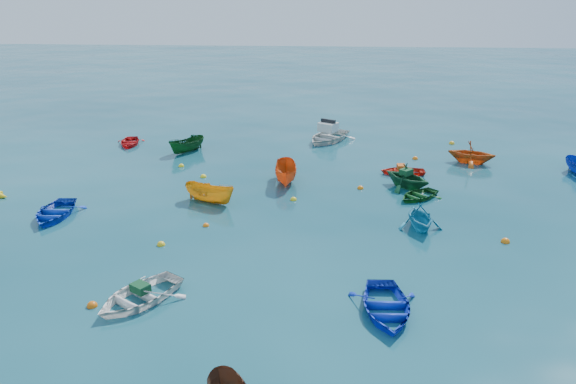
# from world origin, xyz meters

# --- Properties ---
(ground) EXTENTS (160.00, 160.00, 0.00)m
(ground) POSITION_xyz_m (0.00, 0.00, 0.00)
(ground) COLOR #0A3848
(ground) RESTS_ON ground
(dinghy_blue_sw) EXTENTS (2.53, 3.43, 0.69)m
(dinghy_blue_sw) POSITION_xyz_m (-11.04, 1.88, 0.00)
(dinghy_blue_sw) COLOR #0E37B6
(dinghy_blue_sw) RESTS_ON ground
(dinghy_white_near) EXTENTS (3.89, 4.16, 0.70)m
(dinghy_white_near) POSITION_xyz_m (-4.54, -5.33, 0.00)
(dinghy_white_near) COLOR white
(dinghy_white_near) RESTS_ON ground
(dinghy_blue_se) EXTENTS (2.57, 3.49, 0.70)m
(dinghy_blue_se) POSITION_xyz_m (4.08, -5.45, 0.00)
(dinghy_blue_se) COLOR #0E2AB6
(dinghy_blue_se) RESTS_ON ground
(sampan_yellow_mid) EXTENTS (3.10, 2.14, 1.12)m
(sampan_yellow_mid) POSITION_xyz_m (-3.95, 4.29, 0.00)
(sampan_yellow_mid) COLOR orange
(sampan_yellow_mid) RESTS_ON ground
(dinghy_green_e) EXTENTS (3.09, 3.06, 0.53)m
(dinghy_green_e) POSITION_xyz_m (6.77, 5.63, 0.00)
(dinghy_green_e) COLOR #124F1C
(dinghy_green_e) RESTS_ON ground
(dinghy_cyan_se) EXTENTS (2.40, 2.68, 1.27)m
(dinghy_cyan_se) POSITION_xyz_m (6.28, 1.83, 0.00)
(dinghy_cyan_se) COLOR teal
(dinghy_cyan_se) RESTS_ON ground
(sampan_orange_n) EXTENTS (1.45, 3.35, 1.27)m
(sampan_orange_n) POSITION_xyz_m (-0.28, 7.60, 0.00)
(sampan_orange_n) COLOR #D34D13
(sampan_orange_n) RESTS_ON ground
(dinghy_green_n) EXTENTS (3.62, 3.60, 1.44)m
(dinghy_green_n) POSITION_xyz_m (6.38, 7.24, 0.00)
(dinghy_green_n) COLOR #124E29
(dinghy_green_n) RESTS_ON ground
(dinghy_red_ne) EXTENTS (2.63, 1.92, 0.53)m
(dinghy_red_ne) POSITION_xyz_m (6.44, 9.61, 0.00)
(dinghy_red_ne) COLOR red
(dinghy_red_ne) RESTS_ON ground
(dinghy_red_far) EXTENTS (2.42, 3.00, 0.55)m
(dinghy_red_far) POSITION_xyz_m (-11.73, 14.68, 0.00)
(dinghy_red_far) COLOR red
(dinghy_red_far) RESTS_ON ground
(dinghy_orange_far) EXTENTS (3.47, 3.23, 1.49)m
(dinghy_orange_far) POSITION_xyz_m (10.94, 12.06, 0.00)
(dinghy_orange_far) COLOR #C85212
(dinghy_orange_far) RESTS_ON ground
(sampan_green_far) EXTENTS (2.56, 2.95, 1.11)m
(sampan_green_far) POSITION_xyz_m (-7.30, 13.19, 0.00)
(sampan_green_far) COLOR #104519
(sampan_green_far) RESTS_ON ground
(motorboat_white) EXTENTS (4.70, 5.13, 1.47)m
(motorboat_white) POSITION_xyz_m (2.01, 16.67, 0.00)
(motorboat_white) COLOR silver
(motorboat_white) RESTS_ON ground
(tarp_green_a) EXTENTS (0.78, 0.73, 0.30)m
(tarp_green_a) POSITION_xyz_m (-4.49, -5.25, 0.50)
(tarp_green_a) COLOR #114523
(tarp_green_a) RESTS_ON dinghy_white_near
(tarp_green_b) EXTENTS (0.80, 0.81, 0.31)m
(tarp_green_b) POSITION_xyz_m (6.31, 7.31, 0.88)
(tarp_green_b) COLOR #124923
(tarp_green_b) RESTS_ON dinghy_green_n
(tarp_orange_b) EXTENTS (0.48, 0.62, 0.30)m
(tarp_orange_b) POSITION_xyz_m (6.34, 9.61, 0.41)
(tarp_orange_b) COLOR #D35415
(tarp_orange_b) RESTS_ON dinghy_red_ne
(buoy_or_a) EXTENTS (0.37, 0.37, 0.37)m
(buoy_or_a) POSITION_xyz_m (-6.08, -5.77, 0.00)
(buoy_or_a) COLOR #D45C0B
(buoy_or_a) RESTS_ON ground
(buoy_ye_a) EXTENTS (0.35, 0.35, 0.35)m
(buoy_ye_a) POSITION_xyz_m (-5.05, -0.82, 0.00)
(buoy_ye_a) COLOR yellow
(buoy_ye_a) RESTS_ON ground
(buoy_or_b) EXTENTS (0.38, 0.38, 0.38)m
(buoy_or_b) POSITION_xyz_m (9.79, 0.53, 0.00)
(buoy_or_b) COLOR orange
(buoy_or_b) RESTS_ON ground
(buoy_ye_b) EXTENTS (0.35, 0.35, 0.35)m
(buoy_ye_b) POSITION_xyz_m (-6.92, 10.06, 0.00)
(buoy_ye_b) COLOR yellow
(buoy_ye_b) RESTS_ON ground
(buoy_or_c) EXTENTS (0.30, 0.30, 0.30)m
(buoy_or_c) POSITION_xyz_m (-3.55, 1.31, 0.00)
(buoy_or_c) COLOR orange
(buoy_or_c) RESTS_ON ground
(buoy_ye_c) EXTENTS (0.33, 0.33, 0.33)m
(buoy_ye_c) POSITION_xyz_m (0.29, 4.91, 0.00)
(buoy_ye_c) COLOR yellow
(buoy_ye_c) RESTS_ON ground
(buoy_or_d) EXTENTS (0.34, 0.34, 0.34)m
(buoy_or_d) POSITION_xyz_m (3.84, 6.87, 0.00)
(buoy_or_d) COLOR orange
(buoy_or_d) RESTS_ON ground
(buoy_ye_d) EXTENTS (0.36, 0.36, 0.36)m
(buoy_ye_d) POSITION_xyz_m (-5.15, 8.17, 0.00)
(buoy_ye_d) COLOR yellow
(buoy_ye_d) RESTS_ON ground
(buoy_or_e) EXTENTS (0.36, 0.36, 0.36)m
(buoy_or_e) POSITION_xyz_m (7.61, 12.65, 0.00)
(buoy_or_e) COLOR orange
(buoy_or_e) RESTS_ON ground
(buoy_ye_e) EXTENTS (0.39, 0.39, 0.39)m
(buoy_ye_e) POSITION_xyz_m (10.67, 16.48, 0.00)
(buoy_ye_e) COLOR gold
(buoy_ye_e) RESTS_ON ground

